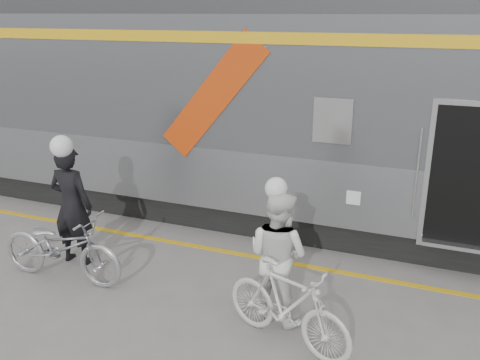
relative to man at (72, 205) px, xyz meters
The scene contains 9 objects.
ground 3.34m from the man, 17.63° to the right, with size 90.00×90.00×0.00m, color slate.
train 4.87m from the man, 42.86° to the left, with size 24.00×3.17×4.10m.
safety_strip 3.41m from the man, 21.17° to the left, with size 24.00×0.12×0.01m, color gold.
man is the anchor object (origin of this frame).
bicycle_left 0.73m from the man, 70.02° to the right, with size 0.70×2.02×1.06m, color #AAACB2.
woman 3.47m from the man, ahead, with size 0.85×0.66×1.75m, color white.
bicycle_right 3.87m from the man, 12.48° to the right, with size 0.50×1.77×1.06m, color silver.
helmet_man 1.13m from the man, ahead, with size 0.33×0.33×0.33m, color white.
helmet_woman 3.59m from the man, ahead, with size 0.28×0.28×0.28m, color white.
Camera 1 is at (2.11, -4.93, 3.84)m, focal length 38.00 mm.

